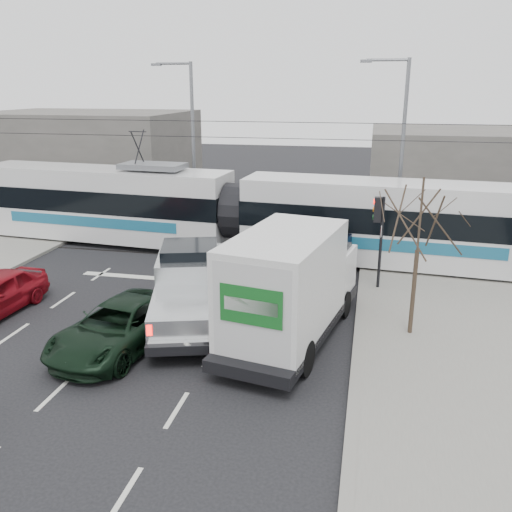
% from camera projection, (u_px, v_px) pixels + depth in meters
% --- Properties ---
extents(ground, '(120.00, 120.00, 0.00)m').
position_uv_depth(ground, '(158.00, 349.00, 16.61)').
color(ground, black).
rests_on(ground, ground).
extents(sidewalk_right, '(6.00, 60.00, 0.15)m').
position_uv_depth(sidewalk_right, '(467.00, 378.00, 14.80)').
color(sidewalk_right, gray).
rests_on(sidewalk_right, ground).
extents(rails, '(60.00, 1.60, 0.03)m').
position_uv_depth(rails, '(237.00, 254.00, 25.94)').
color(rails, '#33302D').
rests_on(rails, ground).
extents(building_left, '(14.00, 10.00, 6.00)m').
position_uv_depth(building_left, '(88.00, 155.00, 39.03)').
color(building_left, slate).
rests_on(building_left, ground).
extents(building_right, '(12.00, 10.00, 5.00)m').
position_uv_depth(building_right, '(463.00, 168.00, 35.88)').
color(building_right, slate).
rests_on(building_right, ground).
extents(bare_tree, '(2.40, 2.40, 5.00)m').
position_uv_depth(bare_tree, '(420.00, 222.00, 16.30)').
color(bare_tree, '#47382B').
rests_on(bare_tree, ground).
extents(traffic_signal, '(0.44, 0.44, 3.60)m').
position_uv_depth(traffic_signal, '(379.00, 223.00, 20.57)').
color(traffic_signal, black).
rests_on(traffic_signal, ground).
extents(street_lamp_near, '(2.38, 0.25, 9.00)m').
position_uv_depth(street_lamp_near, '(399.00, 141.00, 26.69)').
color(street_lamp_near, slate).
rests_on(street_lamp_near, ground).
extents(street_lamp_far, '(2.38, 0.25, 9.00)m').
position_uv_depth(street_lamp_far, '(190.00, 134.00, 30.84)').
color(street_lamp_far, slate).
rests_on(street_lamp_far, ground).
extents(catenary, '(60.00, 0.20, 7.00)m').
position_uv_depth(catenary, '(236.00, 174.00, 24.78)').
color(catenary, black).
rests_on(catenary, ground).
extents(tram, '(27.69, 5.01, 5.63)m').
position_uv_depth(tram, '(236.00, 212.00, 25.66)').
color(tram, silver).
rests_on(tram, ground).
extents(silver_pickup, '(4.03, 6.98, 2.40)m').
position_uv_depth(silver_pickup, '(190.00, 286.00, 18.49)').
color(silver_pickup, black).
rests_on(silver_pickup, ground).
extents(box_truck, '(3.84, 7.60, 3.63)m').
position_uv_depth(box_truck, '(291.00, 287.00, 16.68)').
color(box_truck, black).
rests_on(box_truck, ground).
extents(navy_pickup, '(2.71, 5.03, 2.01)m').
position_uv_depth(navy_pickup, '(322.00, 257.00, 22.26)').
color(navy_pickup, black).
rests_on(navy_pickup, ground).
extents(green_car, '(3.24, 5.50, 1.43)m').
position_uv_depth(green_car, '(119.00, 326.00, 16.48)').
color(green_car, black).
rests_on(green_car, ground).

